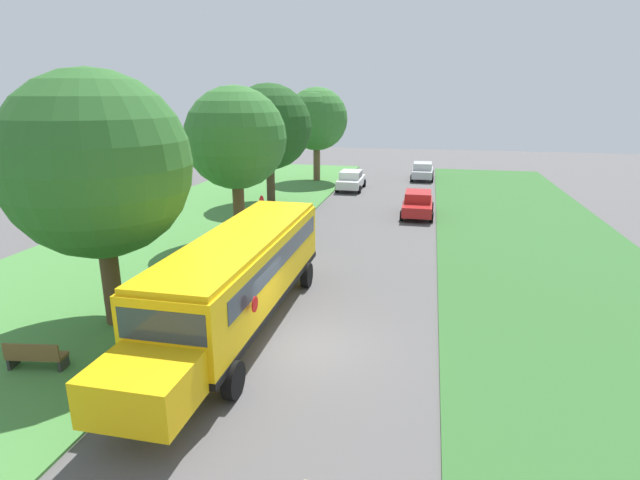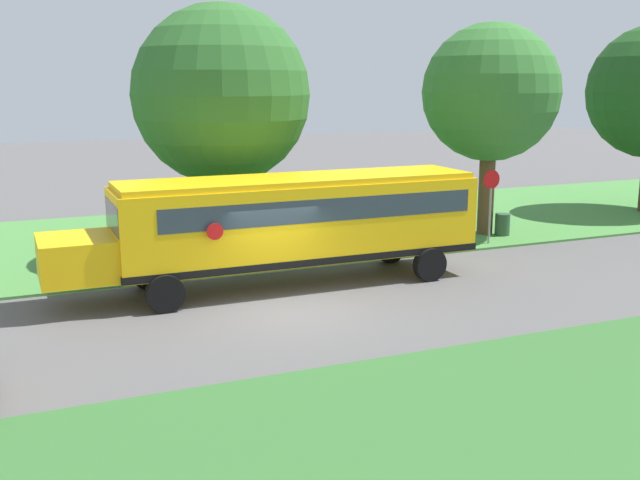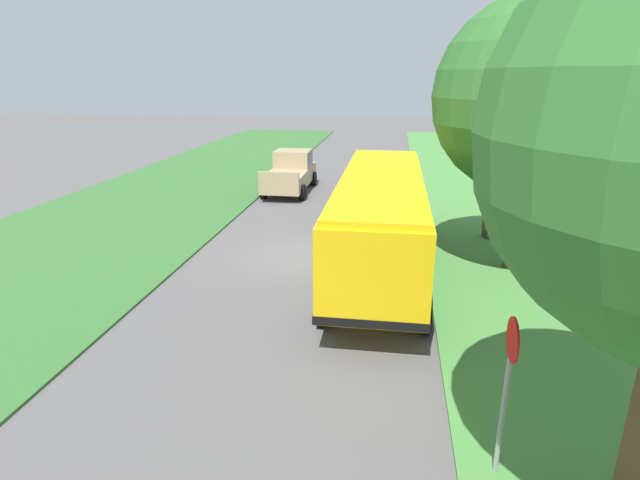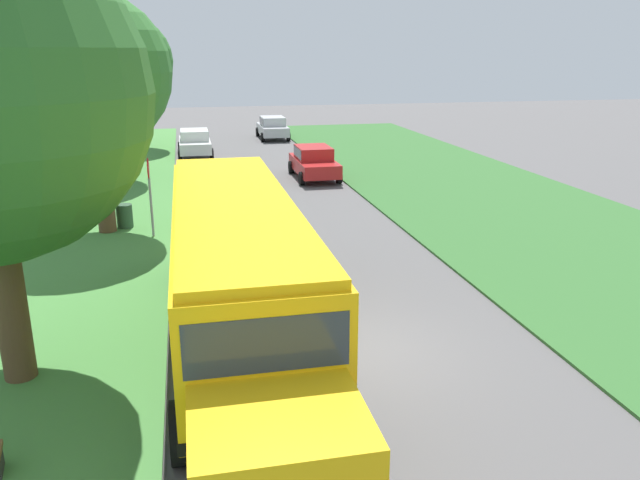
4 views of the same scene
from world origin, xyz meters
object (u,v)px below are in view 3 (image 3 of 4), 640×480
stop_sign (507,380)px  oak_tree_beside_bus (534,99)px  pickup_truck (291,171)px  school_bus (381,212)px  park_bench (504,227)px

stop_sign → oak_tree_beside_bus: bearing=-103.2°
pickup_truck → school_bus: bearing=115.1°
stop_sign → park_bench: stop_sign is taller
school_bus → park_bench: size_ratio=7.50×
pickup_truck → park_bench: (-9.78, 7.07, -0.60)m
school_bus → stop_sign: 8.78m
school_bus → oak_tree_beside_bus: size_ratio=1.49×
school_bus → oak_tree_beside_bus: bearing=-169.9°
pickup_truck → park_bench: pickup_truck is taller
pickup_truck → stop_sign: 20.83m
stop_sign → pickup_truck: bearing=-69.5°
pickup_truck → oak_tree_beside_bus: (-9.47, 10.22, 4.26)m
oak_tree_beside_bus → park_bench: 5.80m
school_bus → park_bench: bearing=-139.8°
school_bus → pickup_truck: school_bus is taller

